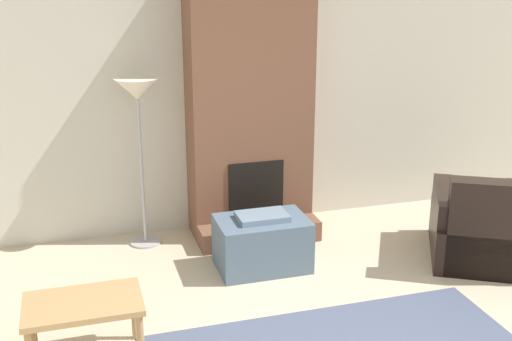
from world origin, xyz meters
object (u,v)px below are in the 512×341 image
Objects in this scene: floor_lamp_left at (138,100)px; armchair at (481,231)px; side_table at (83,310)px; ottoman at (262,243)px.

armchair is at bearing -23.17° from floor_lamp_left.
armchair is 0.82× the size of floor_lamp_left.
floor_lamp_left reaches higher than armchair.
armchair is 1.71× the size of side_table.
side_table is at bearing -146.40° from ottoman.
ottoman is at bearing -41.65° from floor_lamp_left.
side_table is (-3.39, -0.61, 0.12)m from armchair.
ottoman is 1.65m from floor_lamp_left.
side_table is (-1.50, -1.00, 0.16)m from ottoman.
ottoman is 1.03× the size of side_table.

